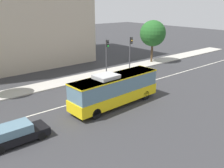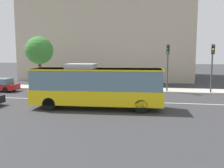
# 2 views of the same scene
# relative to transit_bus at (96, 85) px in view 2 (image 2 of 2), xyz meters

# --- Properties ---
(ground_plane) EXTENTS (160.00, 160.00, 0.00)m
(ground_plane) POSITION_rel_transit_bus_xyz_m (-1.62, 3.05, -1.81)
(ground_plane) COLOR #333335
(sidewalk_kerb) EXTENTS (80.00, 3.07, 0.14)m
(sidewalk_kerb) POSITION_rel_transit_bus_xyz_m (-1.62, 9.98, -1.74)
(sidewalk_kerb) COLOR #B2ADA3
(sidewalk_kerb) RESTS_ON ground_plane
(lane_centre_line) EXTENTS (76.00, 0.16, 0.01)m
(lane_centre_line) POSITION_rel_transit_bus_xyz_m (-1.62, 3.05, -1.80)
(lane_centre_line) COLOR silver
(lane_centre_line) RESTS_ON ground_plane
(transit_bus) EXTENTS (10.11, 2.99, 3.46)m
(transit_bus) POSITION_rel_transit_bus_xyz_m (0.00, 0.00, 0.00)
(transit_bus) COLOR yellow
(transit_bus) RESTS_ON ground_plane
(traffic_light_near_corner) EXTENTS (0.33, 0.62, 5.20)m
(traffic_light_near_corner) POSITION_rel_transit_bus_xyz_m (5.79, 8.70, 1.75)
(traffic_light_near_corner) COLOR #47474C
(traffic_light_near_corner) RESTS_ON ground_plane
(traffic_light_mid_block) EXTENTS (0.34, 0.62, 5.20)m
(traffic_light_mid_block) POSITION_rel_transit_bus_xyz_m (10.32, 8.73, 1.75)
(traffic_light_mid_block) COLOR #47474C
(traffic_light_mid_block) RESTS_ON ground_plane
(street_tree_kerbside_centre) EXTENTS (3.41, 3.41, 6.33)m
(street_tree_kerbside_centre) POSITION_rel_transit_bus_xyz_m (-9.70, 10.50, 2.78)
(street_tree_kerbside_centre) COLOR #4C3823
(street_tree_kerbside_centre) RESTS_ON ground_plane
(office_block_background) EXTENTS (27.16, 18.23, 23.80)m
(office_block_background) POSITION_rel_transit_bus_xyz_m (-3.45, 26.00, 10.09)
(office_block_background) COLOR #B7A893
(office_block_background) RESTS_ON ground_plane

